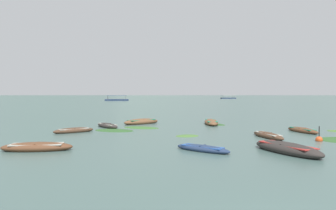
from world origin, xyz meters
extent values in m
plane|color=#425B56|center=(0.00, 1500.00, 0.00)|extent=(6000.00, 6000.00, 0.00)
cone|color=#4C5B56|center=(-807.42, 2197.16, 295.36)|extent=(1806.95, 1806.95, 590.72)
cone|color=slate|center=(-135.94, 2297.37, 208.39)|extent=(1504.39, 1504.39, 416.78)
cone|color=#4C5B56|center=(727.73, 2461.77, 124.21)|extent=(811.55, 811.55, 248.42)
cone|color=#56665B|center=(1415.81, 2639.33, 143.91)|extent=(1007.75, 1007.75, 287.82)
ellipsoid|color=brown|center=(-8.82, 10.81, 0.16)|extent=(3.62, 1.41, 0.53)
cube|color=#B7B2A3|center=(-8.82, 10.81, 0.32)|extent=(2.61, 1.01, 0.05)
cube|color=brown|center=(-8.82, 10.81, 0.37)|extent=(0.13, 0.80, 0.04)
ellipsoid|color=brown|center=(2.55, 23.97, 0.18)|extent=(1.60, 4.45, 0.60)
cube|color=#197A56|center=(2.55, 23.97, 0.36)|extent=(1.15, 3.20, 0.05)
cube|color=brown|center=(2.55, 23.97, 0.41)|extent=(0.84, 0.15, 0.04)
ellipsoid|color=#2D2826|center=(3.66, 9.68, 0.19)|extent=(2.79, 4.27, 0.64)
cube|color=#B22D28|center=(3.66, 9.68, 0.38)|extent=(2.01, 3.08, 0.05)
cube|color=#2D2826|center=(3.66, 9.68, 0.43)|extent=(0.84, 0.42, 0.04)
ellipsoid|color=navy|center=(-0.41, 10.29, 0.12)|extent=(2.86, 2.62, 0.39)
cube|color=#28519E|center=(-0.41, 10.29, 0.23)|extent=(2.06, 1.89, 0.05)
cube|color=navy|center=(-0.41, 10.29, 0.28)|extent=(0.42, 0.47, 0.04)
ellipsoid|color=#4C3323|center=(-8.90, 18.13, 0.14)|extent=(2.98, 2.42, 0.46)
cube|color=#B7B2A3|center=(-8.90, 18.13, 0.28)|extent=(2.15, 1.74, 0.05)
cube|color=#4C3323|center=(-8.90, 18.13, 0.33)|extent=(0.38, 0.51, 0.04)
ellipsoid|color=brown|center=(-4.14, 24.66, 0.19)|extent=(3.86, 3.41, 0.63)
cube|color=#197A56|center=(-4.14, 24.66, 0.38)|extent=(2.78, 2.46, 0.05)
cube|color=brown|center=(-4.14, 24.66, 0.43)|extent=(0.60, 0.74, 0.04)
ellipsoid|color=brown|center=(8.33, 17.61, 0.13)|extent=(1.48, 3.39, 0.45)
cube|color=#197A56|center=(8.33, 17.61, 0.27)|extent=(1.06, 2.44, 0.05)
cube|color=brown|center=(8.33, 17.61, 0.32)|extent=(0.60, 0.19, 0.04)
ellipsoid|color=#2D2826|center=(-6.93, 21.56, 0.14)|extent=(2.69, 3.38, 0.48)
cube|color=#B7B2A3|center=(-6.93, 21.56, 0.29)|extent=(1.94, 2.44, 0.05)
cube|color=#2D2826|center=(-6.93, 21.56, 0.34)|extent=(0.57, 0.42, 0.04)
ellipsoid|color=#4C3323|center=(4.65, 14.85, 0.14)|extent=(1.43, 3.52, 0.45)
cube|color=#B7B2A3|center=(4.65, 14.85, 0.27)|extent=(1.03, 2.53, 0.05)
cube|color=#4C3323|center=(4.65, 14.85, 0.32)|extent=(0.58, 0.18, 0.04)
cube|color=navy|center=(45.14, 193.86, 0.27)|extent=(10.33, 4.78, 0.90)
cylinder|color=#4C4742|center=(41.63, 192.04, 1.40)|extent=(0.10, 0.10, 1.80)
cylinder|color=#4C4742|center=(41.22, 194.36, 1.40)|extent=(0.10, 0.10, 1.80)
cylinder|color=#4C4742|center=(49.07, 193.36, 1.40)|extent=(0.10, 0.10, 1.80)
cylinder|color=#4C4742|center=(48.66, 195.68, 1.40)|extent=(0.10, 0.10, 1.80)
cube|color=beige|center=(45.14, 193.86, 2.29)|extent=(8.68, 4.02, 0.12)
cube|color=navy|center=(-20.15, 132.58, 0.27)|extent=(10.76, 4.29, 0.90)
cylinder|color=#4C4742|center=(-24.00, 130.94, 1.40)|extent=(0.10, 0.10, 1.80)
cylinder|color=#4C4742|center=(-24.24, 133.45, 1.40)|extent=(0.10, 0.10, 1.80)
cylinder|color=#4C4742|center=(-16.06, 131.71, 1.40)|extent=(0.10, 0.10, 1.80)
cylinder|color=#4C4742|center=(-16.30, 134.21, 1.40)|extent=(0.10, 0.10, 1.80)
cube|color=#334C75|center=(-20.15, 132.58, 2.29)|extent=(9.04, 3.61, 0.12)
sphere|color=#DB4C1E|center=(7.21, 13.23, 0.08)|extent=(0.42, 0.42, 0.42)
cylinder|color=black|center=(7.21, 13.23, 0.50)|extent=(0.06, 0.06, 0.83)
ellipsoid|color=#38662D|center=(-4.00, 21.13, 0.00)|extent=(3.71, 3.11, 0.14)
ellipsoid|color=#2D5628|center=(-6.04, 19.22, 0.00)|extent=(3.86, 3.25, 0.14)
ellipsoid|color=#477033|center=(-0.60, 15.83, 0.00)|extent=(1.95, 1.71, 0.14)
ellipsoid|color=#2D5628|center=(2.87, 23.85, 0.00)|extent=(2.35, 2.95, 0.14)
camera|label=1|loc=(-2.77, -4.88, 2.86)|focal=32.58mm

